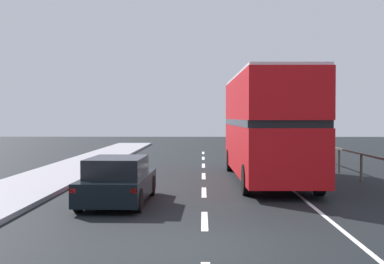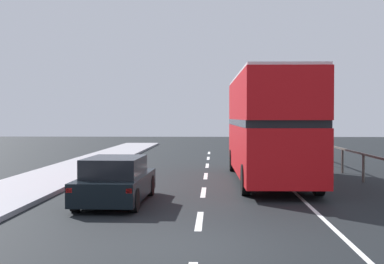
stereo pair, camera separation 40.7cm
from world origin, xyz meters
TOP-DOWN VIEW (x-y plane):
  - ground_plane at (0.00, 0.00)m, footprint 75.37×120.00m
  - lane_paint_markings at (1.84, 8.46)m, footprint 3.19×46.00m
  - bridge_side_railing at (6.11, 9.00)m, footprint 0.10×42.00m
  - double_decker_bus_red at (2.46, 10.89)m, footprint 2.78×11.03m
  - hatchback_car_near at (-2.51, 5.21)m, footprint 1.85×4.58m

SIDE VIEW (x-z plane):
  - ground_plane at x=0.00m, z-range -0.10..0.00m
  - lane_paint_markings at x=1.84m, z-range 0.00..0.01m
  - hatchback_car_near at x=-2.51m, z-range -0.02..1.33m
  - bridge_side_railing at x=6.11m, z-range 0.35..1.47m
  - double_decker_bus_red at x=2.46m, z-range 0.15..4.29m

